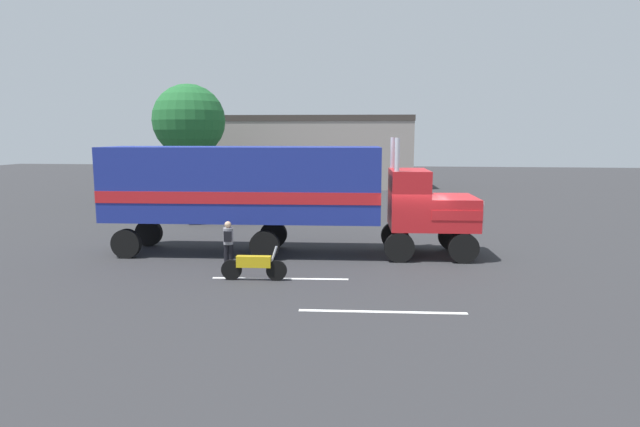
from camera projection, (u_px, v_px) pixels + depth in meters
name	position (u px, v px, depth m)	size (l,w,h in m)	color
ground_plane	(413.00, 258.00, 19.86)	(120.00, 120.00, 0.00)	#2D2D30
lane_stripe_near	(280.00, 279.00, 16.94)	(4.40, 0.16, 0.01)	silver
lane_stripe_mid	(382.00, 312.00, 13.74)	(4.40, 0.16, 0.01)	silver
semi_truck	(271.00, 189.00, 20.21)	(14.29, 3.62, 4.50)	red
person_bystander	(228.00, 242.00, 18.29)	(0.35, 0.47, 1.63)	black
parked_car	(230.00, 206.00, 28.22)	(4.74, 3.10, 1.57)	black
motorcycle	(254.00, 265.00, 16.70)	(2.11, 0.30, 1.12)	black
tree_left	(189.00, 121.00, 38.16)	(5.24, 5.24, 8.27)	brown
building_backdrop	(315.00, 149.00, 47.04)	(17.33, 7.01, 6.27)	#9E938C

